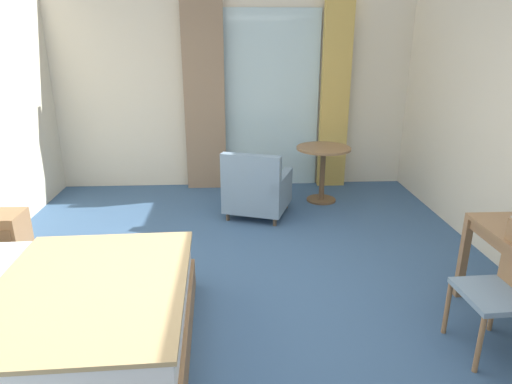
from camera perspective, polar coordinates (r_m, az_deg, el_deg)
ground at (r=3.83m, az=-2.15°, el=-15.04°), size 5.70×7.25×0.10m
wall_back at (r=6.57m, az=-2.91°, el=13.09°), size 5.30×0.12×2.84m
balcony_glass_door at (r=6.54m, az=1.75°, el=11.57°), size 1.41×0.02×2.50m
curtain_panel_left at (r=6.41m, az=-6.63°, el=12.21°), size 0.57×0.10×2.70m
curtain_panel_right at (r=6.57m, az=10.09°, el=12.21°), size 0.40×0.10×2.70m
bed at (r=3.52m, az=-26.45°, el=-14.23°), size 2.07×1.74×1.06m
nightstand at (r=4.95m, az=-29.76°, el=-5.31°), size 0.43×0.37×0.53m
desk_chair at (r=3.51m, az=29.33°, el=-10.33°), size 0.42×0.47×0.92m
armchair_by_window at (r=5.47m, az=0.09°, el=0.21°), size 0.91×0.93×0.84m
round_cafe_table at (r=6.00m, az=8.58°, el=3.92°), size 0.72×0.72×0.75m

